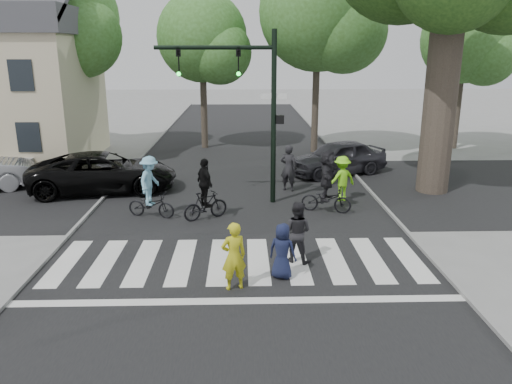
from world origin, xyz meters
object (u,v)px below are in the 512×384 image
pedestrian_child (282,251)px  pedestrian_adult (297,232)px  car_suv (104,172)px  pedestrian_woman (234,256)px  cyclist_right (327,185)px  cyclist_mid (205,195)px  traffic_signal (249,93)px  car_grey (337,158)px  cyclist_left (150,191)px

pedestrian_child → pedestrian_adult: size_ratio=0.85×
car_suv → pedestrian_woman: bearing=-157.6°
pedestrian_child → cyclist_right: bearing=-86.7°
cyclist_mid → cyclist_right: bearing=9.0°
pedestrian_adult → traffic_signal: bearing=-52.9°
cyclist_right → pedestrian_woman: bearing=-118.5°
pedestrian_woman → pedestrian_adult: size_ratio=1.00×
car_grey → cyclist_right: bearing=-38.0°
cyclist_right → cyclist_left: bearing=-176.2°
traffic_signal → cyclist_mid: size_ratio=2.97×
pedestrian_woman → cyclist_right: bearing=-136.5°
traffic_signal → cyclist_mid: (-1.46, -1.82, -3.07)m
traffic_signal → cyclist_left: traffic_signal is taller
traffic_signal → cyclist_right: bearing=-24.5°
cyclist_right → car_grey: cyclist_right is taller
pedestrian_child → cyclist_left: (-3.95, 4.67, 0.20)m
traffic_signal → pedestrian_child: 7.05m
traffic_signal → pedestrian_child: (0.69, -6.23, -3.21)m
pedestrian_woman → cyclist_mid: 5.07m
cyclist_mid → cyclist_right: cyclist_right is taller
pedestrian_child → traffic_signal: bearing=-59.8°
cyclist_left → car_suv: bearing=126.6°
pedestrian_woman → cyclist_mid: (-0.99, 4.97, 0.02)m
traffic_signal → car_suv: (-5.63, 1.63, -3.13)m
pedestrian_adult → cyclist_left: bearing=-15.2°
pedestrian_child → cyclist_right: size_ratio=0.64×
pedestrian_child → cyclist_mid: bearing=-40.2°
pedestrian_adult → cyclist_right: cyclist_right is taller
cyclist_right → car_grey: size_ratio=0.48×
car_suv → pedestrian_adult: bearing=-144.7°
traffic_signal → cyclist_mid: 3.86m
pedestrian_adult → car_grey: size_ratio=0.37×
pedestrian_child → pedestrian_adult: bearing=-90.8°
traffic_signal → car_suv: bearing=163.9°
traffic_signal → cyclist_left: size_ratio=2.93×
car_grey → pedestrian_child: bearing=-41.1°
traffic_signal → cyclist_left: (-3.26, -1.56, -3.01)m
pedestrian_child → car_grey: (3.25, 10.37, 0.07)m
cyclist_right → pedestrian_child: bearing=-110.5°
pedestrian_woman → car_suv: bearing=-76.5°
traffic_signal → cyclist_left: bearing=-154.4°
traffic_signal → car_suv: traffic_signal is taller
traffic_signal → car_grey: size_ratio=1.35×
car_grey → cyclist_left: bearing=-75.3°
cyclist_left → car_suv: 3.97m
traffic_signal → cyclist_right: size_ratio=2.80×
cyclist_right → traffic_signal: bearing=155.5°
car_suv → car_grey: car_suv is taller
cyclist_mid → car_grey: size_ratio=0.45×
pedestrian_child → cyclist_mid: (-2.15, 4.42, 0.14)m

